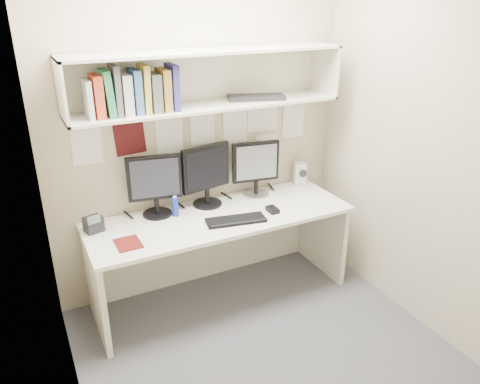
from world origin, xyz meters
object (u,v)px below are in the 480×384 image
monitor_center (206,173)px  desk_phone (94,224)px  monitor_right (256,166)px  monitor_left (155,183)px  maroon_notebook (128,243)px  keyboard (236,220)px  speaker (300,174)px  desk (221,256)px

monitor_center → desk_phone: bearing=173.0°
monitor_right → monitor_left: bearing=-171.4°
maroon_notebook → desk_phone: 0.34m
keyboard → maroon_notebook: keyboard is taller
speaker → monitor_left: bearing=-159.9°
desk → monitor_left: bearing=152.7°
monitor_left → keyboard: monitor_left is taller
keyboard → speaker: 0.92m
monitor_center → speaker: 0.90m
speaker → desk_phone: size_ratio=1.38×
monitor_right → speaker: size_ratio=2.28×
monitor_center → desk_phone: (-0.89, -0.07, -0.21)m
desk_phone → monitor_center: bearing=-9.5°
monitor_left → desk_phone: (-0.48, -0.07, -0.20)m
monitor_center → monitor_left: bearing=168.5°
speaker → keyboard: bearing=-134.7°
maroon_notebook → monitor_center: bearing=25.7°
monitor_center → keyboard: monitor_center is taller
monitor_right → keyboard: bearing=-125.6°
maroon_notebook → desk_phone: (-0.17, 0.29, 0.05)m
maroon_notebook → speaker: bearing=12.8°
monitor_left → speaker: 1.31m
desk → monitor_left: (-0.42, 0.22, 0.62)m
monitor_left → monitor_center: 0.41m
keyboard → desk_phone: bearing=172.6°
monitor_left → maroon_notebook: 0.54m
desk → keyboard: 0.41m
monitor_left → monitor_right: size_ratio=1.03×
monitor_center → monitor_right: monitor_center is taller
monitor_right → maroon_notebook: 1.24m
monitor_center → keyboard: (0.07, -0.38, -0.25)m
monitor_left → desk_phone: monitor_left is taller
desk → desk_phone: size_ratio=13.80×
keyboard → speaker: size_ratio=2.19×
speaker → monitor_center: bearing=-159.3°
keyboard → desk_phone: 1.01m
monitor_left → monitor_right: bearing=10.0°
speaker → desk_phone: speaker is taller
desk → monitor_center: monitor_center is taller
monitor_center → speaker: (0.89, 0.03, -0.16)m
desk → monitor_right: (0.42, 0.22, 0.61)m
monitor_left → maroon_notebook: monitor_left is taller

